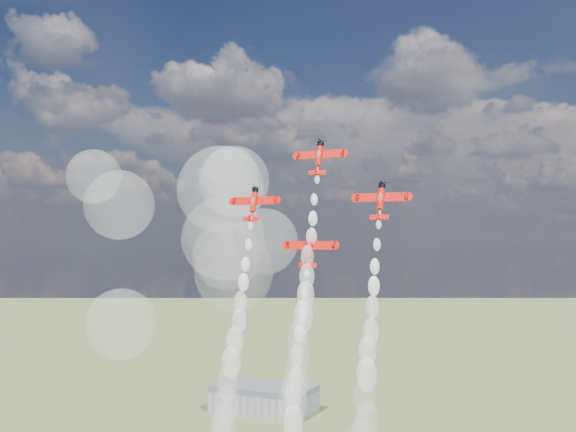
# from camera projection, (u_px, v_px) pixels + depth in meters

# --- Properties ---
(hangar) EXTENTS (50.00, 28.00, 13.00)m
(hangar) POSITION_uv_depth(u_px,v_px,m) (264.00, 398.00, 342.07)
(hangar) COLOR gray
(hangar) RESTS_ON ground
(plane_lead) EXTENTS (10.75, 4.19, 7.52)m
(plane_lead) POSITION_uv_depth(u_px,v_px,m) (319.00, 157.00, 140.68)
(plane_lead) COLOR red
(plane_lead) RESTS_ON ground
(plane_left) EXTENTS (10.75, 4.19, 7.52)m
(plane_left) POSITION_uv_depth(u_px,v_px,m) (254.00, 203.00, 143.84)
(plane_left) COLOR red
(plane_left) RESTS_ON ground
(plane_right) EXTENTS (10.75, 4.19, 7.52)m
(plane_right) POSITION_uv_depth(u_px,v_px,m) (381.00, 200.00, 132.09)
(plane_right) COLOR red
(plane_right) RESTS_ON ground
(plane_slot) EXTENTS (10.75, 4.19, 7.52)m
(plane_slot) POSITION_uv_depth(u_px,v_px,m) (310.00, 248.00, 135.26)
(plane_slot) COLOR red
(plane_slot) RESTS_ON ground
(smoke_trail_lead) EXTENTS (5.42, 15.73, 46.04)m
(smoke_trail_lead) POSITION_uv_depth(u_px,v_px,m) (299.00, 351.00, 129.60)
(smoke_trail_lead) COLOR white
(smoke_trail_lead) RESTS_ON plane_lead
(smoke_trail_left) EXTENTS (5.23, 14.70, 46.05)m
(smoke_trail_left) POSITION_uv_depth(u_px,v_px,m) (228.00, 396.00, 132.87)
(smoke_trail_left) COLOR white
(smoke_trail_left) RESTS_ON plane_left
(smoke_trail_right) EXTENTS (5.37, 14.59, 46.77)m
(smoke_trail_right) POSITION_uv_depth(u_px,v_px,m) (365.00, 413.00, 121.10)
(smoke_trail_right) COLOR white
(smoke_trail_right) RESTS_ON plane_right
(drifted_smoke_cloud) EXTENTS (64.92, 37.59, 57.78)m
(drifted_smoke_cloud) POSITION_uv_depth(u_px,v_px,m) (201.00, 230.00, 175.21)
(drifted_smoke_cloud) COLOR white
(drifted_smoke_cloud) RESTS_ON ground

